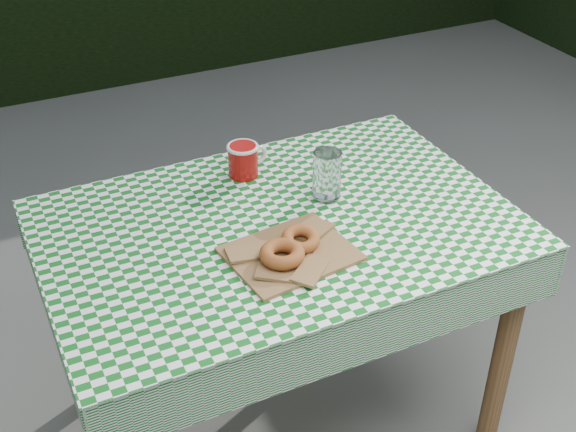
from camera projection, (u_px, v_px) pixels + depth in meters
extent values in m
cube|color=brown|center=(279.00, 332.00, 2.15)|extent=(1.19, 0.80, 0.75)
cube|color=#0D5718|center=(279.00, 223.00, 1.94)|extent=(1.21, 0.82, 0.01)
cube|color=olive|center=(290.00, 253.00, 1.81)|extent=(0.32, 0.27, 0.02)
torus|color=#944C1E|center=(282.00, 254.00, 1.77)|extent=(0.11, 0.11, 0.03)
torus|color=#94501E|center=(301.00, 239.00, 1.82)|extent=(0.10, 0.10, 0.03)
cylinder|color=white|center=(327.00, 175.00, 2.00)|extent=(0.09, 0.09, 0.14)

